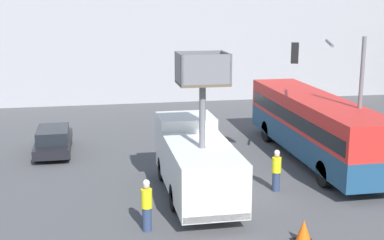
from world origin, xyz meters
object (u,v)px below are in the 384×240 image
at_px(traffic_light_pole, 337,84).
at_px(parked_car_curbside, 53,140).
at_px(city_bus, 314,123).
at_px(road_worker_near_truck, 147,205).
at_px(road_worker_directing, 276,171).
at_px(utility_truck, 196,160).
at_px(traffic_cone_mid_road, 304,232).

relative_size(traffic_light_pole, parked_car_curbside, 1.34).
distance_m(city_bus, traffic_light_pole, 3.40).
xyz_separation_m(traffic_light_pole, road_worker_near_truck, (-8.84, -4.31, -3.26)).
distance_m(road_worker_directing, parked_car_curbside, 12.02).
distance_m(city_bus, road_worker_near_truck, 11.27).
xyz_separation_m(city_bus, traffic_light_pole, (-0.10, -2.48, 2.32)).
height_order(city_bus, road_worker_near_truck, city_bus).
relative_size(utility_truck, parked_car_curbside, 1.51).
height_order(road_worker_directing, parked_car_curbside, road_worker_directing).
bearing_deg(traffic_cone_mid_road, parked_car_curbside, 125.46).
height_order(city_bus, traffic_light_pole, traffic_light_pole).
bearing_deg(city_bus, traffic_cone_mid_road, 169.71).
distance_m(traffic_light_pole, road_worker_directing, 4.78).
height_order(road_worker_near_truck, traffic_cone_mid_road, road_worker_near_truck).
distance_m(road_worker_near_truck, parked_car_curbside, 11.03).
height_order(road_worker_directing, traffic_cone_mid_road, road_worker_directing).
bearing_deg(road_worker_near_truck, city_bus, -152.82).
relative_size(traffic_light_pole, road_worker_directing, 3.54).
bearing_deg(parked_car_curbside, traffic_cone_mid_road, -54.54).
height_order(road_worker_near_truck, road_worker_directing, road_worker_near_truck).
bearing_deg(traffic_cone_mid_road, traffic_light_pole, 57.82).
bearing_deg(traffic_light_pole, road_worker_near_truck, -153.99).
distance_m(utility_truck, road_worker_near_truck, 3.71).
bearing_deg(parked_car_curbside, road_worker_near_truck, -70.12).
bearing_deg(utility_truck, road_worker_directing, 1.16).
xyz_separation_m(traffic_light_pole, road_worker_directing, (-3.14, -1.39, -3.32)).
height_order(utility_truck, road_worker_near_truck, utility_truck).
height_order(traffic_light_pole, traffic_cone_mid_road, traffic_light_pole).
xyz_separation_m(traffic_light_pole, traffic_cone_mid_road, (-3.88, -6.17, -3.83)).
bearing_deg(road_worker_near_truck, traffic_light_pole, -164.05).
height_order(utility_truck, city_bus, utility_truck).
bearing_deg(parked_car_curbside, city_bus, -15.71).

